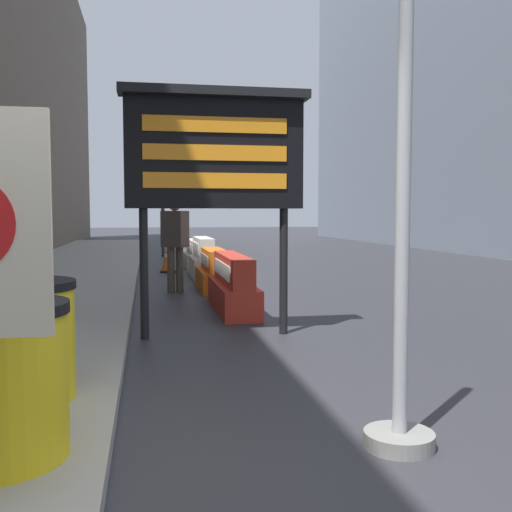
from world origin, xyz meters
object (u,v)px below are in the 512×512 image
object	(u,v)px
jersey_barrier_white	(203,260)
jersey_barrier_red_striped	(233,286)
jersey_barrier_orange_near	(214,272)
traffic_cone_near	(168,258)
pedestrian_worker	(175,237)
message_board	(215,153)
barrel_drum_middle	(19,340)
jersey_barrier_cream	(195,256)
traffic_light_near_curb	(163,178)

from	to	relation	value
jersey_barrier_white	jersey_barrier_red_striped	bearing A→B (deg)	-90.00
jersey_barrier_orange_near	jersey_barrier_white	world-z (taller)	jersey_barrier_white
traffic_cone_near	pedestrian_worker	bearing A→B (deg)	-90.04
message_board	jersey_barrier_white	size ratio (longest dim) A/B	1.57
barrel_drum_middle	traffic_cone_near	world-z (taller)	barrel_drum_middle
pedestrian_worker	jersey_barrier_cream	bearing A→B (deg)	-60.19
barrel_drum_middle	jersey_barrier_cream	bearing A→B (deg)	79.34
jersey_barrier_orange_near	traffic_cone_near	world-z (taller)	jersey_barrier_orange_near
traffic_cone_near	jersey_barrier_white	bearing A→B (deg)	-61.36
jersey_barrier_red_striped	jersey_barrier_orange_near	size ratio (longest dim) A/B	1.27
jersey_barrier_red_striped	jersey_barrier_orange_near	world-z (taller)	jersey_barrier_red_striped
jersey_barrier_white	jersey_barrier_cream	xyz separation A→B (m)	(0.00, 2.38, -0.07)
traffic_light_near_curb	message_board	bearing A→B (deg)	-88.92
barrel_drum_middle	message_board	bearing A→B (deg)	56.29
jersey_barrier_cream	traffic_cone_near	bearing A→B (deg)	-126.33
jersey_barrier_orange_near	traffic_light_near_curb	distance (m)	9.36
pedestrian_worker	jersey_barrier_orange_near	bearing A→B (deg)	-125.28
traffic_light_near_curb	pedestrian_worker	size ratio (longest dim) A/B	2.09
barrel_drum_middle	traffic_cone_near	distance (m)	10.56
traffic_cone_near	pedestrian_worker	world-z (taller)	pedestrian_worker
barrel_drum_middle	traffic_light_near_curb	bearing A→B (deg)	84.81
jersey_barrier_white	traffic_cone_near	size ratio (longest dim) A/B	2.56
barrel_drum_middle	traffic_light_near_curb	xyz separation A→B (m)	(1.44, 15.89, 2.09)
message_board	traffic_cone_near	xyz separation A→B (m)	(-0.28, 7.92, -1.81)
jersey_barrier_cream	pedestrian_worker	size ratio (longest dim) A/B	1.07
traffic_cone_near	jersey_barrier_red_striped	bearing A→B (deg)	-83.04
message_board	jersey_barrier_orange_near	xyz separation A→B (m)	(0.47, 4.30, -1.82)
jersey_barrier_orange_near	traffic_light_near_curb	size ratio (longest dim) A/B	0.48
jersey_barrier_cream	traffic_light_near_curb	distance (m)	5.03
barrel_drum_middle	jersey_barrier_white	xyz separation A→B (m)	(2.16, 9.10, -0.15)
jersey_barrier_white	traffic_light_near_curb	distance (m)	7.19
message_board	traffic_cone_near	bearing A→B (deg)	92.02
message_board	traffic_cone_near	distance (m)	8.13
message_board	jersey_barrier_white	distance (m)	6.80
traffic_cone_near	traffic_light_near_curb	xyz separation A→B (m)	(0.03, 5.43, 2.29)
traffic_cone_near	pedestrian_worker	distance (m)	3.89
barrel_drum_middle	jersey_barrier_cream	world-z (taller)	barrel_drum_middle
jersey_barrier_orange_near	jersey_barrier_cream	xyz separation A→B (m)	(0.00, 4.63, -0.01)
barrel_drum_middle	jersey_barrier_orange_near	distance (m)	7.18
message_board	traffic_light_near_curb	size ratio (longest dim) A/B	0.79
message_board	traffic_light_near_curb	bearing A→B (deg)	91.08
message_board	jersey_barrier_red_striped	size ratio (longest dim) A/B	1.31
jersey_barrier_orange_near	jersey_barrier_white	distance (m)	2.25
barrel_drum_middle	jersey_barrier_orange_near	xyz separation A→B (m)	(2.16, 6.84, -0.21)
jersey_barrier_white	jersey_barrier_cream	distance (m)	2.38
barrel_drum_middle	jersey_barrier_red_striped	bearing A→B (deg)	63.63
jersey_barrier_white	traffic_light_near_curb	size ratio (longest dim) A/B	0.51
jersey_barrier_cream	traffic_light_near_curb	bearing A→B (deg)	99.21
jersey_barrier_red_striped	jersey_barrier_white	xyz separation A→B (m)	(-0.00, 4.74, 0.03)
jersey_barrier_orange_near	jersey_barrier_cream	bearing A→B (deg)	90.00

